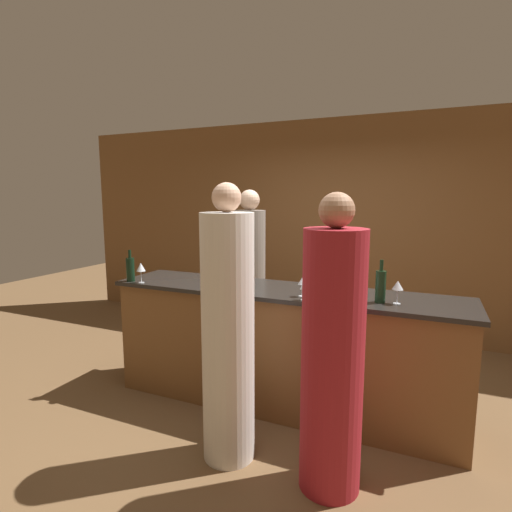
{
  "coord_description": "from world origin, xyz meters",
  "views": [
    {
      "loc": [
        1.11,
        -3.07,
        1.8
      ],
      "look_at": [
        -0.27,
        0.1,
        1.29
      ],
      "focal_mm": 28.0,
      "sensor_mm": 36.0,
      "label": 1
    }
  ],
  "objects_px": {
    "wine_bottle_0": "(130,269)",
    "wine_bottle_1": "(242,273)",
    "guest_0": "(228,335)",
    "wine_bottle_2": "(381,286)",
    "bartender": "(250,281)",
    "guest_1": "(332,357)"
  },
  "relations": [
    {
      "from": "wine_bottle_0",
      "to": "wine_bottle_1",
      "type": "relative_size",
      "value": 0.95
    },
    {
      "from": "bartender",
      "to": "guest_0",
      "type": "height_order",
      "value": "guest_0"
    },
    {
      "from": "bartender",
      "to": "guest_1",
      "type": "xyz_separation_m",
      "value": [
        1.3,
        -1.67,
        -0.03
      ]
    },
    {
      "from": "wine_bottle_1",
      "to": "guest_0",
      "type": "bearing_deg",
      "value": -71.86
    },
    {
      "from": "wine_bottle_1",
      "to": "wine_bottle_2",
      "type": "relative_size",
      "value": 0.96
    },
    {
      "from": "bartender",
      "to": "wine_bottle_1",
      "type": "xyz_separation_m",
      "value": [
        0.35,
        -0.92,
        0.28
      ]
    },
    {
      "from": "guest_0",
      "to": "wine_bottle_0",
      "type": "distance_m",
      "value": 1.41
    },
    {
      "from": "bartender",
      "to": "wine_bottle_2",
      "type": "distance_m",
      "value": 1.81
    },
    {
      "from": "wine_bottle_0",
      "to": "wine_bottle_2",
      "type": "relative_size",
      "value": 0.91
    },
    {
      "from": "wine_bottle_0",
      "to": "wine_bottle_2",
      "type": "height_order",
      "value": "wine_bottle_2"
    },
    {
      "from": "bartender",
      "to": "guest_0",
      "type": "xyz_separation_m",
      "value": [
        0.59,
        -1.65,
        0.0
      ]
    },
    {
      "from": "guest_0",
      "to": "wine_bottle_1",
      "type": "distance_m",
      "value": 0.82
    },
    {
      "from": "wine_bottle_1",
      "to": "bartender",
      "type": "bearing_deg",
      "value": 110.88
    },
    {
      "from": "bartender",
      "to": "wine_bottle_1",
      "type": "distance_m",
      "value": 1.03
    },
    {
      "from": "bartender",
      "to": "guest_0",
      "type": "bearing_deg",
      "value": 109.68
    },
    {
      "from": "wine_bottle_1",
      "to": "wine_bottle_0",
      "type": "bearing_deg",
      "value": -169.31
    },
    {
      "from": "guest_0",
      "to": "guest_1",
      "type": "height_order",
      "value": "guest_0"
    },
    {
      "from": "wine_bottle_0",
      "to": "guest_0",
      "type": "bearing_deg",
      "value": -22.7
    },
    {
      "from": "guest_1",
      "to": "wine_bottle_2",
      "type": "xyz_separation_m",
      "value": [
        0.19,
        0.69,
        0.31
      ]
    },
    {
      "from": "guest_1",
      "to": "wine_bottle_1",
      "type": "height_order",
      "value": "guest_1"
    },
    {
      "from": "bartender",
      "to": "guest_1",
      "type": "height_order",
      "value": "bartender"
    },
    {
      "from": "guest_0",
      "to": "wine_bottle_0",
      "type": "relative_size",
      "value": 6.54
    }
  ]
}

